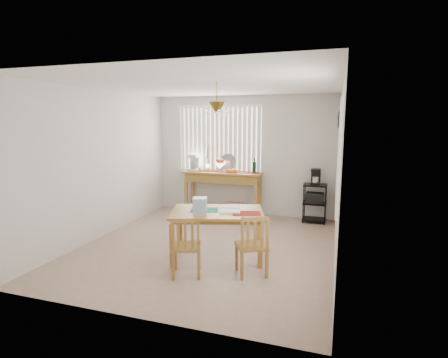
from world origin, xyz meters
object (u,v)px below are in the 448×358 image
(chair_left, at_px, (186,246))
(chair_right, at_px, (252,245))
(sideboard, at_px, (223,183))
(cart_items, at_px, (316,177))
(dining_table, at_px, (217,216))
(wire_cart, at_px, (315,199))

(chair_left, height_order, chair_right, chair_right)
(chair_left, relative_size, chair_right, 0.98)
(sideboard, height_order, cart_items, cart_items)
(sideboard, bearing_deg, dining_table, -74.09)
(wire_cart, distance_m, chair_left, 3.47)
(sideboard, relative_size, wire_cart, 2.16)
(sideboard, distance_m, dining_table, 2.49)
(sideboard, relative_size, cart_items, 5.25)
(wire_cart, relative_size, chair_right, 0.93)
(cart_items, bearing_deg, chair_left, -114.96)
(wire_cart, bearing_deg, sideboard, -179.72)
(cart_items, bearing_deg, wire_cart, -90.00)
(sideboard, xyz_separation_m, chair_left, (0.50, -3.13, -0.31))
(sideboard, bearing_deg, chair_right, -64.96)
(sideboard, height_order, dining_table, sideboard)
(dining_table, relative_size, chair_left, 1.86)
(sideboard, height_order, chair_left, sideboard)
(chair_left, bearing_deg, sideboard, 99.06)
(dining_table, height_order, chair_left, chair_left)
(dining_table, bearing_deg, cart_items, 61.98)
(cart_items, height_order, chair_left, cart_items)
(wire_cart, distance_m, dining_table, 2.73)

